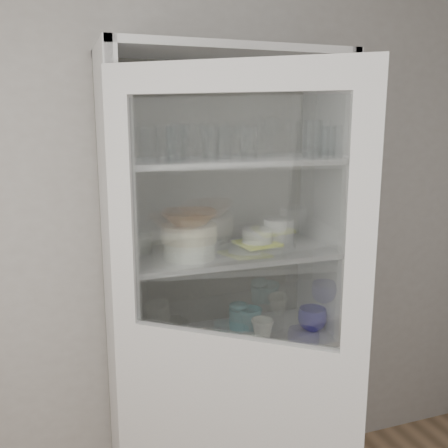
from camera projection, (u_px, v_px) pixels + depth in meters
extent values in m
cube|color=beige|center=(167.00, 234.00, 2.31)|extent=(3.60, 0.02, 2.60)
cube|color=white|center=(113.00, 310.00, 2.06)|extent=(0.03, 0.45, 2.10)
cube|color=white|center=(320.00, 285.00, 2.38)|extent=(0.03, 0.45, 2.10)
cube|color=slate|center=(210.00, 282.00, 2.41)|extent=(1.00, 0.03, 2.10)
cube|color=white|center=(224.00, 52.00, 2.01)|extent=(1.00, 0.45, 0.03)
cube|color=silver|center=(225.00, 419.00, 2.33)|extent=(0.94, 0.42, 0.02)
cube|color=silver|center=(225.00, 339.00, 2.24)|extent=(0.94, 0.42, 0.02)
cube|color=silver|center=(225.00, 254.00, 2.16)|extent=(0.94, 0.42, 0.02)
cube|color=silver|center=(225.00, 161.00, 2.08)|extent=(0.94, 0.42, 0.02)
cube|color=white|center=(233.00, 76.00, 1.52)|extent=(0.73, 0.59, 0.10)
cube|color=white|center=(123.00, 213.00, 1.74)|extent=(0.10, 0.09, 0.80)
cube|color=white|center=(362.00, 229.00, 1.48)|extent=(0.10, 0.09, 0.80)
cube|color=silver|center=(233.00, 220.00, 1.61)|extent=(0.57, 0.46, 0.78)
cylinder|color=silver|center=(150.00, 145.00, 1.82)|extent=(0.08, 0.08, 0.13)
cylinder|color=silver|center=(177.00, 144.00, 1.85)|extent=(0.08, 0.08, 0.14)
cylinder|color=silver|center=(175.00, 145.00, 1.87)|extent=(0.08, 0.08, 0.13)
cylinder|color=silver|center=(211.00, 145.00, 1.93)|extent=(0.07, 0.07, 0.13)
cylinder|color=silver|center=(249.00, 144.00, 1.96)|extent=(0.09, 0.09, 0.13)
cylinder|color=silver|center=(328.00, 142.00, 2.08)|extent=(0.09, 0.09, 0.13)
cylinder|color=silver|center=(313.00, 139.00, 2.08)|extent=(0.09, 0.09, 0.16)
cylinder|color=silver|center=(126.00, 144.00, 1.92)|extent=(0.07, 0.07, 0.13)
cylinder|color=silver|center=(180.00, 141.00, 1.98)|extent=(0.09, 0.09, 0.15)
cylinder|color=silver|center=(223.00, 142.00, 2.06)|extent=(0.08, 0.08, 0.14)
cylinder|color=white|center=(190.00, 249.00, 2.05)|extent=(0.22, 0.22, 0.07)
cylinder|color=white|center=(130.00, 244.00, 2.15)|extent=(0.19, 0.19, 0.07)
cylinder|color=beige|center=(189.00, 233.00, 2.04)|extent=(0.28, 0.28, 0.07)
imported|color=brown|center=(189.00, 218.00, 2.03)|extent=(0.27, 0.27, 0.06)
cylinder|color=silver|center=(257.00, 247.00, 2.20)|extent=(0.37, 0.37, 0.02)
cube|color=#FFFE3C|center=(257.00, 243.00, 2.19)|extent=(0.19, 0.19, 0.01)
cylinder|color=white|center=(257.00, 236.00, 2.19)|extent=(0.16, 0.16, 0.06)
cylinder|color=silver|center=(279.00, 232.00, 2.26)|extent=(0.14, 0.14, 0.12)
imported|color=navy|center=(312.00, 319.00, 2.31)|extent=(0.15, 0.15, 0.11)
imported|color=teal|center=(250.00, 319.00, 2.32)|extent=(0.14, 0.14, 0.10)
imported|color=white|center=(262.00, 329.00, 2.21)|extent=(0.12, 0.12, 0.09)
cylinder|color=teal|center=(239.00, 319.00, 2.34)|extent=(0.09, 0.09, 0.09)
ellipsoid|color=teal|center=(239.00, 308.00, 2.32)|extent=(0.09, 0.09, 0.02)
cylinder|color=beige|center=(149.00, 347.00, 2.09)|extent=(0.11, 0.11, 0.04)
cylinder|color=white|center=(133.00, 336.00, 2.11)|extent=(0.13, 0.13, 0.12)
imported|color=beige|center=(201.00, 416.00, 2.26)|extent=(0.34, 0.34, 0.08)
cube|color=#A9A9A9|center=(243.00, 411.00, 2.32)|extent=(0.24, 0.20, 0.06)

